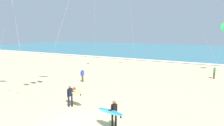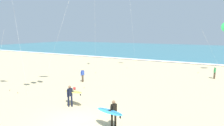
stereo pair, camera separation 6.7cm
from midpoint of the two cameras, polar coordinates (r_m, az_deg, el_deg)
ground_plane at (r=12.85m, az=-11.42°, el=-17.34°), size 160.00×160.00×0.00m
ocean_water at (r=67.96m, az=20.80°, el=3.90°), size 160.00×60.00×0.08m
shoreline_foam at (r=38.74m, az=15.88°, el=0.57°), size 160.00×1.59×0.01m
surfer_lead at (r=14.96m, az=-12.26°, el=-9.14°), size 2.01×1.11×1.71m
surfer_trailing at (r=11.44m, az=0.07°, el=-14.84°), size 2.12×1.19×1.71m
bystander_green_top at (r=26.56m, az=29.26°, el=-2.56°), size 0.27×0.48×1.59m
bystander_blue_top at (r=21.98m, az=-9.01°, el=-3.73°), size 0.29×0.46×1.59m
beach_ball at (r=19.33m, az=-11.46°, el=-7.68°), size 0.28×0.28×0.28m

